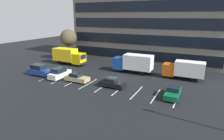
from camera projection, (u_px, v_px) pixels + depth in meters
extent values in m
plane|color=black|center=(115.00, 79.00, 34.36)|extent=(120.00, 120.00, 0.00)
cube|color=slate|center=(147.00, 23.00, 47.42)|extent=(36.19, 10.56, 18.00)
cube|color=black|center=(139.00, 55.00, 44.73)|extent=(34.75, 0.16, 2.30)
cube|color=black|center=(139.00, 40.00, 43.75)|extent=(34.75, 0.16, 2.30)
cube|color=black|center=(140.00, 23.00, 42.77)|extent=(34.75, 0.16, 2.30)
cube|color=black|center=(140.00, 6.00, 41.78)|extent=(34.75, 0.16, 2.30)
cube|color=silver|center=(50.00, 77.00, 35.33)|extent=(0.14, 5.40, 0.01)
cube|color=silver|center=(62.00, 79.00, 34.13)|extent=(0.14, 5.40, 0.01)
cube|color=silver|center=(75.00, 81.00, 32.94)|extent=(0.14, 5.40, 0.01)
cube|color=silver|center=(88.00, 84.00, 31.74)|extent=(0.14, 5.40, 0.01)
cube|color=silver|center=(103.00, 87.00, 30.55)|extent=(0.14, 5.40, 0.01)
cube|color=silver|center=(119.00, 89.00, 29.35)|extent=(0.14, 5.40, 0.01)
cube|color=silver|center=(137.00, 93.00, 28.16)|extent=(0.14, 5.40, 0.01)
cube|color=silver|center=(156.00, 96.00, 26.96)|extent=(0.14, 5.40, 0.01)
cube|color=silver|center=(176.00, 100.00, 25.76)|extent=(0.14, 5.40, 0.01)
cube|color=#194799|center=(120.00, 63.00, 38.73)|extent=(2.28, 2.49, 2.28)
cube|color=black|center=(115.00, 60.00, 39.09)|extent=(0.06, 2.09, 1.00)
cube|color=white|center=(138.00, 62.00, 36.94)|extent=(5.40, 2.59, 2.80)
cube|color=black|center=(115.00, 67.00, 39.51)|extent=(0.21, 2.49, 0.42)
cylinder|color=black|center=(118.00, 70.00, 38.12)|extent=(1.04, 0.31, 1.04)
cylinder|color=black|center=(122.00, 67.00, 39.97)|extent=(1.04, 0.31, 1.04)
cylinder|color=black|center=(141.00, 73.00, 36.02)|extent=(1.04, 0.31, 1.04)
cylinder|color=black|center=(145.00, 70.00, 37.87)|extent=(1.04, 0.31, 1.04)
cube|color=yellow|center=(79.00, 58.00, 42.79)|extent=(2.28, 2.49, 2.28)
cube|color=black|center=(83.00, 57.00, 42.19)|extent=(0.06, 2.09, 1.00)
cube|color=yellow|center=(65.00, 54.00, 44.27)|extent=(5.39, 2.59, 2.80)
cube|color=black|center=(84.00, 63.00, 42.55)|extent=(0.21, 2.49, 0.41)
cylinder|color=black|center=(82.00, 62.00, 44.02)|extent=(1.04, 0.31, 1.04)
cylinder|color=black|center=(76.00, 64.00, 42.18)|extent=(1.04, 0.31, 1.04)
cylinder|color=black|center=(65.00, 60.00, 46.12)|extent=(1.04, 0.31, 1.04)
cylinder|color=black|center=(59.00, 62.00, 44.28)|extent=(1.04, 0.31, 1.04)
cube|color=#D85914|center=(169.00, 69.00, 34.79)|extent=(2.05, 2.24, 2.05)
cube|color=black|center=(164.00, 66.00, 35.10)|extent=(0.06, 1.88, 0.90)
cube|color=white|center=(190.00, 69.00, 33.17)|extent=(4.85, 2.33, 2.52)
cube|color=black|center=(163.00, 73.00, 35.49)|extent=(0.19, 2.24, 0.37)
cylinder|color=black|center=(168.00, 76.00, 34.24)|extent=(0.93, 0.28, 0.93)
cylinder|color=black|center=(170.00, 73.00, 35.89)|extent=(0.93, 0.28, 0.93)
cylinder|color=black|center=(194.00, 80.00, 32.35)|extent=(0.93, 0.28, 0.93)
cylinder|color=black|center=(195.00, 77.00, 34.01)|extent=(0.93, 0.28, 0.93)
cube|color=tan|center=(77.00, 79.00, 32.61)|extent=(4.20, 1.76, 0.68)
cube|color=black|center=(76.00, 75.00, 32.53)|extent=(1.77, 1.55, 0.59)
cylinder|color=black|center=(86.00, 80.00, 32.77)|extent=(0.59, 0.22, 0.59)
cylinder|color=black|center=(81.00, 83.00, 31.45)|extent=(0.59, 0.22, 0.59)
cylinder|color=black|center=(73.00, 78.00, 33.92)|extent=(0.59, 0.22, 0.59)
cylinder|color=black|center=(68.00, 80.00, 32.60)|extent=(0.59, 0.22, 0.59)
cube|color=#0C5933|center=(173.00, 93.00, 26.33)|extent=(1.79, 4.29, 0.70)
cube|color=black|center=(174.00, 89.00, 26.33)|extent=(1.58, 1.80, 0.60)
cylinder|color=black|center=(177.00, 100.00, 24.89)|extent=(0.22, 0.60, 0.60)
cylinder|color=black|center=(165.00, 98.00, 25.55)|extent=(0.22, 0.60, 0.60)
cylinder|color=black|center=(180.00, 93.00, 27.26)|extent=(0.22, 0.60, 0.60)
cylinder|color=black|center=(169.00, 91.00, 27.92)|extent=(0.22, 0.60, 0.60)
cube|color=navy|center=(40.00, 71.00, 36.07)|extent=(4.62, 1.96, 0.95)
cube|color=black|center=(38.00, 67.00, 35.92)|extent=(2.54, 1.72, 0.85)
cylinder|color=black|center=(49.00, 73.00, 36.29)|extent=(0.68, 0.22, 0.68)
cylinder|color=black|center=(42.00, 76.00, 34.81)|extent=(0.68, 0.22, 0.68)
cylinder|color=black|center=(38.00, 71.00, 37.55)|extent=(0.68, 0.22, 0.68)
cylinder|color=black|center=(31.00, 74.00, 36.07)|extent=(0.68, 0.22, 0.68)
cube|color=white|center=(60.00, 74.00, 34.46)|extent=(1.85, 4.36, 0.90)
cube|color=black|center=(59.00, 70.00, 34.04)|extent=(1.63, 2.40, 0.81)
cylinder|color=black|center=(62.00, 74.00, 36.11)|extent=(0.21, 0.64, 0.64)
cylinder|color=black|center=(69.00, 75.00, 35.42)|extent=(0.21, 0.64, 0.64)
cylinder|color=black|center=(51.00, 78.00, 33.71)|extent=(0.21, 0.64, 0.64)
cylinder|color=black|center=(58.00, 79.00, 33.02)|extent=(0.21, 0.64, 0.64)
cube|color=black|center=(112.00, 84.00, 30.11)|extent=(4.11, 1.72, 0.67)
cube|color=black|center=(111.00, 80.00, 30.03)|extent=(1.73, 1.52, 0.57)
cylinder|color=black|center=(122.00, 85.00, 30.27)|extent=(0.57, 0.21, 0.57)
cylinder|color=black|center=(118.00, 88.00, 28.98)|extent=(0.57, 0.21, 0.57)
cylinder|color=black|center=(107.00, 83.00, 31.39)|extent=(0.57, 0.21, 0.57)
cylinder|color=black|center=(103.00, 86.00, 30.11)|extent=(0.57, 0.21, 0.57)
cylinder|color=#473323|center=(69.00, 52.00, 48.60)|extent=(0.28, 0.28, 3.99)
sphere|color=#4C4233|center=(68.00, 38.00, 47.62)|extent=(4.07, 4.07, 4.07)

